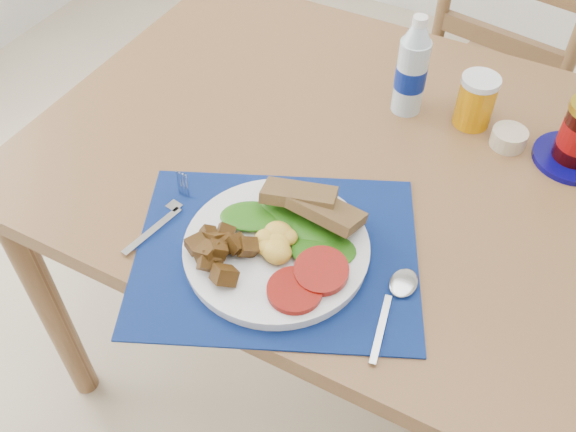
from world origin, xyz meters
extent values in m
plane|color=tan|center=(0.00, 0.00, 0.00)|extent=(4.00, 4.00, 0.00)
cube|color=brown|center=(0.00, 0.20, 0.73)|extent=(1.40, 0.90, 0.04)
cylinder|color=brown|center=(-0.64, -0.19, 0.35)|extent=(0.06, 0.06, 0.71)
cylinder|color=brown|center=(-0.64, 0.59, 0.35)|extent=(0.06, 0.06, 0.71)
cube|color=brown|center=(0.06, 0.99, 0.41)|extent=(0.46, 0.44, 0.04)
cylinder|color=brown|center=(0.26, 1.12, 0.19)|extent=(0.03, 0.03, 0.39)
cylinder|color=brown|center=(-0.08, 1.17, 0.19)|extent=(0.03, 0.03, 0.39)
cylinder|color=brown|center=(0.20, 0.80, 0.19)|extent=(0.03, 0.03, 0.39)
cylinder|color=brown|center=(-0.13, 0.86, 0.19)|extent=(0.03, 0.03, 0.39)
cube|color=#040E31|center=(-0.11, -0.09, 0.75)|extent=(0.56, 0.51, 0.00)
cylinder|color=silver|center=(-0.11, -0.09, 0.76)|extent=(0.30, 0.30, 0.02)
ellipsoid|color=yellow|center=(-0.10, -0.09, 0.79)|extent=(0.07, 0.06, 0.03)
cylinder|color=#961105|center=(-0.03, -0.13, 0.78)|extent=(0.08, 0.08, 0.01)
ellipsoid|color=#133F07|center=(-0.10, -0.05, 0.78)|extent=(0.16, 0.10, 0.01)
cube|color=olive|center=(-0.09, 0.00, 0.80)|extent=(0.13, 0.09, 0.04)
cube|color=#B2B5BA|center=(-0.31, -0.15, 0.76)|extent=(0.04, 0.13, 0.00)
cube|color=#B2B5BA|center=(-0.31, -0.06, 0.76)|extent=(0.03, 0.07, 0.00)
cube|color=#B2B5BA|center=(0.10, -0.15, 0.76)|extent=(0.04, 0.12, 0.00)
ellipsoid|color=#B2B5BA|center=(0.10, -0.05, 0.76)|extent=(0.04, 0.06, 0.01)
cylinder|color=#ADBFCC|center=(-0.06, 0.36, 0.83)|extent=(0.06, 0.06, 0.15)
cylinder|color=navy|center=(-0.06, 0.36, 0.83)|extent=(0.06, 0.06, 0.05)
cone|color=#ADBFCC|center=(-0.06, 0.36, 0.92)|extent=(0.05, 0.05, 0.04)
cylinder|color=white|center=(-0.06, 0.36, 0.95)|extent=(0.03, 0.03, 0.02)
cylinder|color=#C87C05|center=(0.07, 0.38, 0.80)|extent=(0.07, 0.07, 0.10)
cylinder|color=#BFAC8C|center=(0.15, 0.35, 0.77)|extent=(0.07, 0.07, 0.03)
cylinder|color=#080556|center=(0.27, 0.36, 0.76)|extent=(0.14, 0.14, 0.01)
camera|label=1|loc=(0.21, -0.66, 1.57)|focal=40.00mm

